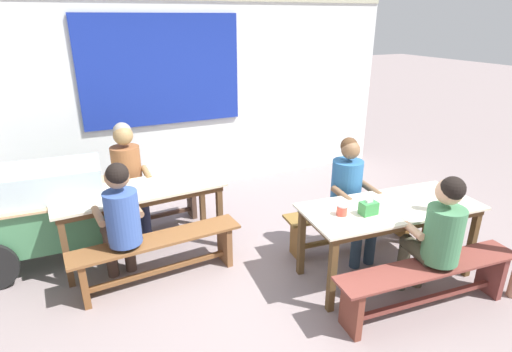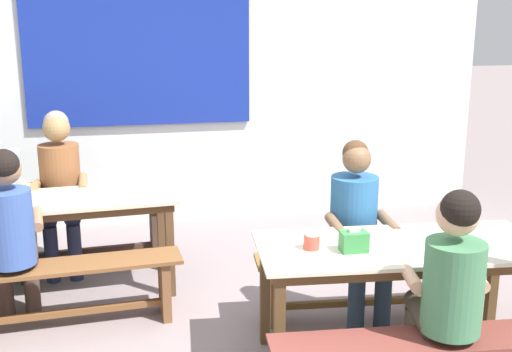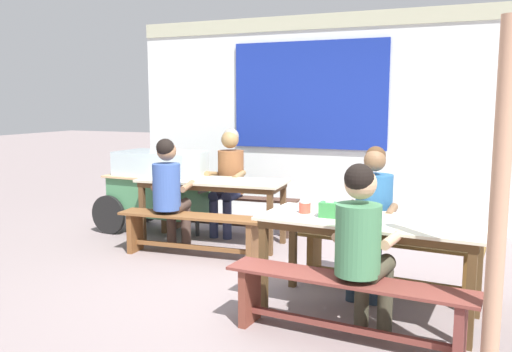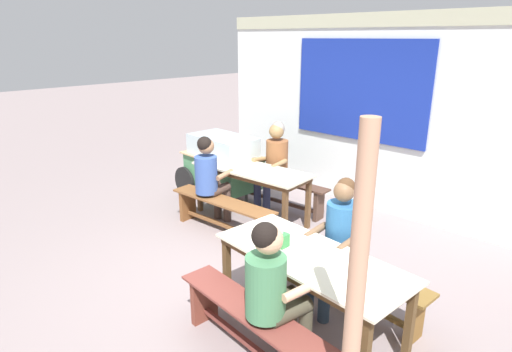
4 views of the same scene
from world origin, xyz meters
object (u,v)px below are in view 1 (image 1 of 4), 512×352
at_px(bench_near_back, 353,221).
at_px(bench_near_front, 428,281).
at_px(person_near_front, 437,233).
at_px(bench_far_front, 159,252).
at_px(person_left_back_turned, 121,217).
at_px(bench_far_back, 131,206).
at_px(dining_table_far, 140,195).
at_px(condiment_jar, 342,210).
at_px(person_center_facing, 128,172).
at_px(tissue_box, 369,208).
at_px(food_cart, 47,207).
at_px(person_right_near_table, 350,191).
at_px(dining_table_near, 390,213).

xyz_separation_m(bench_near_back, bench_near_front, (-0.09, -1.17, -0.01)).
xyz_separation_m(bench_near_front, person_near_front, (0.09, 0.06, 0.42)).
bearing_deg(bench_far_front, person_left_back_turned, 171.15).
bearing_deg(bench_far_back, person_left_back_turned, -100.61).
height_order(dining_table_far, condiment_jar, condiment_jar).
height_order(bench_near_back, person_near_front, person_near_front).
xyz_separation_m(bench_near_back, person_center_facing, (-2.18, 1.35, 0.45)).
xyz_separation_m(bench_near_front, tissue_box, (-0.27, 0.54, 0.52)).
height_order(dining_table_far, food_cart, food_cart).
distance_m(bench_near_back, condiment_jar, 0.95).
bearing_deg(bench_near_front, bench_far_back, 129.12).
distance_m(person_right_near_table, condiment_jar, 0.68).
relative_size(food_cart, person_near_front, 1.28).
bearing_deg(person_right_near_table, food_cart, 158.52).
bearing_deg(tissue_box, bench_near_back, 60.64).
distance_m(dining_table_far, person_near_front, 2.89).
bearing_deg(bench_near_back, dining_table_near, -94.43).
xyz_separation_m(bench_far_back, food_cart, (-0.85, -0.33, 0.30)).
distance_m(dining_table_far, food_cart, 0.93).
height_order(dining_table_far, person_right_near_table, person_right_near_table).
bearing_deg(dining_table_near, food_cart, 150.93).
height_order(bench_near_back, person_right_near_table, person_right_near_table).
bearing_deg(bench_near_front, person_near_front, 36.40).
xyz_separation_m(dining_table_far, dining_table_near, (2.10, -1.41, 0.00)).
distance_m(tissue_box, condiment_jar, 0.24).
height_order(bench_near_front, condiment_jar, condiment_jar).
relative_size(person_right_near_table, condiment_jar, 12.65).
bearing_deg(bench_near_back, person_left_back_turned, 173.17).
relative_size(bench_far_back, person_near_front, 1.40).
height_order(dining_table_near, bench_near_front, dining_table_near).
distance_m(dining_table_near, condiment_jar, 0.56).
bearing_deg(person_left_back_turned, bench_near_back, -6.83).
relative_size(bench_near_front, food_cart, 1.09).
relative_size(bench_near_back, person_near_front, 1.27).
xyz_separation_m(bench_near_front, person_center_facing, (-2.09, 2.52, 0.46)).
relative_size(bench_far_front, bench_near_front, 0.94).
bearing_deg(food_cart, bench_far_back, 21.36).
height_order(dining_table_near, person_right_near_table, person_right_near_table).
bearing_deg(condiment_jar, person_left_back_turned, 155.17).
xyz_separation_m(person_center_facing, tissue_box, (1.83, -1.98, 0.06)).
bearing_deg(person_left_back_turned, bench_near_front, -32.24).
bearing_deg(food_cart, person_left_back_turned, -51.13).
height_order(bench_near_back, bench_near_front, same).
height_order(bench_near_back, food_cart, food_cart).
bearing_deg(food_cart, condiment_jar, -33.63).
bearing_deg(person_near_front, dining_table_far, 137.99).
distance_m(bench_far_front, bench_near_front, 2.46).
relative_size(bench_far_front, tissue_box, 10.62).
bearing_deg(person_center_facing, bench_far_front, -85.97).
height_order(bench_far_back, food_cart, food_cart).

